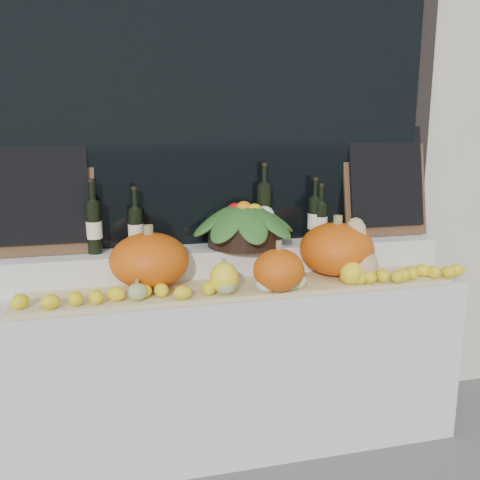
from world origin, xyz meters
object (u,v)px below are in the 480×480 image
pumpkin_left (150,260)px  butternut_squash (360,255)px  pumpkin_right (337,249)px  produce_bowl (244,223)px  wine_bottle_tall (264,213)px

pumpkin_left → butternut_squash: bearing=-6.3°
butternut_squash → pumpkin_right: bearing=133.2°
produce_bowl → wine_bottle_tall: (0.12, 0.05, 0.04)m
pumpkin_left → produce_bowl: size_ratio=0.65×
butternut_squash → pumpkin_left: bearing=173.7°
wine_bottle_tall → pumpkin_right: bearing=-37.4°
butternut_squash → produce_bowl: produce_bowl is taller
pumpkin_right → wine_bottle_tall: size_ratio=0.89×
produce_bowl → wine_bottle_tall: bearing=23.1°
pumpkin_right → butternut_squash: 0.13m
pumpkin_right → produce_bowl: bearing=156.8°
produce_bowl → butternut_squash: bearing=-28.1°
pumpkin_right → wine_bottle_tall: wine_bottle_tall is taller
pumpkin_right → butternut_squash: (0.09, -0.09, -0.02)m
pumpkin_left → produce_bowl: bearing=18.3°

